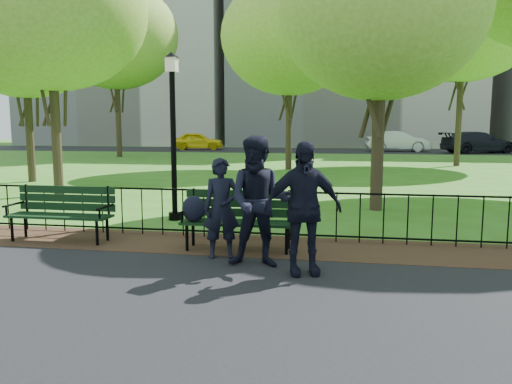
% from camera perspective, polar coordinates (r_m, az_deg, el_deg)
% --- Properties ---
extents(ground, '(120.00, 120.00, 0.00)m').
position_cam_1_polar(ground, '(7.15, -2.62, -9.02)').
color(ground, '#3D6C1C').
extents(dirt_strip, '(60.00, 1.60, 0.01)m').
position_cam_1_polar(dirt_strip, '(8.57, -0.40, -6.12)').
color(dirt_strip, '#382117').
rests_on(dirt_strip, ground).
extents(far_street, '(70.00, 9.00, 0.01)m').
position_cam_1_polar(far_street, '(41.76, 8.08, 4.72)').
color(far_street, black).
rests_on(far_street, ground).
extents(iron_fence, '(24.06, 0.06, 1.00)m').
position_cam_1_polar(iron_fence, '(8.95, 0.19, -2.35)').
color(iron_fence, black).
rests_on(iron_fence, ground).
extents(apartment_west, '(22.00, 15.00, 26.00)m').
position_cam_1_polar(apartment_west, '(60.53, -13.57, 17.81)').
color(apartment_west, beige).
rests_on(apartment_west, ground).
extents(apartment_mid, '(24.00, 15.00, 30.00)m').
position_cam_1_polar(apartment_mid, '(56.20, 11.09, 20.78)').
color(apartment_mid, '#B3AEA4').
rests_on(apartment_mid, ground).
extents(park_bench_main, '(1.89, 0.64, 1.06)m').
position_cam_1_polar(park_bench_main, '(8.21, -3.80, -2.26)').
color(park_bench_main, black).
rests_on(park_bench_main, ground).
extents(park_bench_left_a, '(1.86, 0.58, 1.06)m').
position_cam_1_polar(park_bench_left_a, '(9.51, -21.26, -1.64)').
color(park_bench_left_a, black).
rests_on(park_bench_left_a, ground).
extents(lamppost, '(0.32, 0.32, 3.58)m').
position_cam_1_polar(lamppost, '(10.88, -9.45, 7.00)').
color(lamppost, black).
rests_on(lamppost, ground).
extents(tree_near_w, '(5.59, 5.59, 7.79)m').
position_cam_1_polar(tree_near_w, '(16.29, -22.53, 18.94)').
color(tree_near_w, '#2D2116').
rests_on(tree_near_w, ground).
extents(tree_near_e, '(4.83, 4.83, 6.73)m').
position_cam_1_polar(tree_near_e, '(12.67, 14.19, 19.31)').
color(tree_near_e, '#2D2116').
rests_on(tree_near_e, ground).
extents(tree_mid_w, '(5.56, 5.56, 7.74)m').
position_cam_1_polar(tree_mid_w, '(20.31, -25.03, 16.34)').
color(tree_mid_w, '#2D2116').
rests_on(tree_mid_w, ground).
extents(tree_far_c, '(6.28, 6.28, 8.75)m').
position_cam_1_polar(tree_far_c, '(23.83, 3.85, 17.31)').
color(tree_far_c, '#2D2116').
rests_on(tree_far_c, ground).
extents(tree_far_e, '(7.72, 7.72, 10.77)m').
position_cam_1_polar(tree_far_e, '(28.03, 22.71, 18.20)').
color(tree_far_e, '#2D2116').
rests_on(tree_far_e, ground).
extents(tree_far_w, '(8.02, 8.02, 11.17)m').
position_cam_1_polar(tree_far_w, '(34.62, -15.78, 16.81)').
color(tree_far_w, '#2D2116').
rests_on(tree_far_w, ground).
extents(person_left, '(0.65, 0.51, 1.55)m').
position_cam_1_polar(person_left, '(7.68, -3.95, -1.86)').
color(person_left, black).
rests_on(person_left, asphalt_path).
extents(person_mid, '(0.94, 0.52, 1.89)m').
position_cam_1_polar(person_mid, '(7.15, 0.36, -1.13)').
color(person_mid, black).
rests_on(person_mid, asphalt_path).
extents(person_right, '(1.16, 0.73, 1.83)m').
position_cam_1_polar(person_right, '(6.82, 5.38, -1.85)').
color(person_right, black).
rests_on(person_right, asphalt_path).
extents(taxi, '(4.65, 2.58, 1.50)m').
position_cam_1_polar(taxi, '(42.91, -6.71, 5.82)').
color(taxi, yellow).
rests_on(taxi, far_street).
extents(sedan_silver, '(5.04, 2.13, 1.62)m').
position_cam_1_polar(sedan_silver, '(41.10, 15.88, 5.59)').
color(sedan_silver, '#B0B2B8').
rests_on(sedan_silver, far_street).
extents(sedan_dark, '(5.92, 3.85, 1.60)m').
position_cam_1_polar(sedan_dark, '(40.95, 24.06, 5.21)').
color(sedan_dark, black).
rests_on(sedan_dark, far_street).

